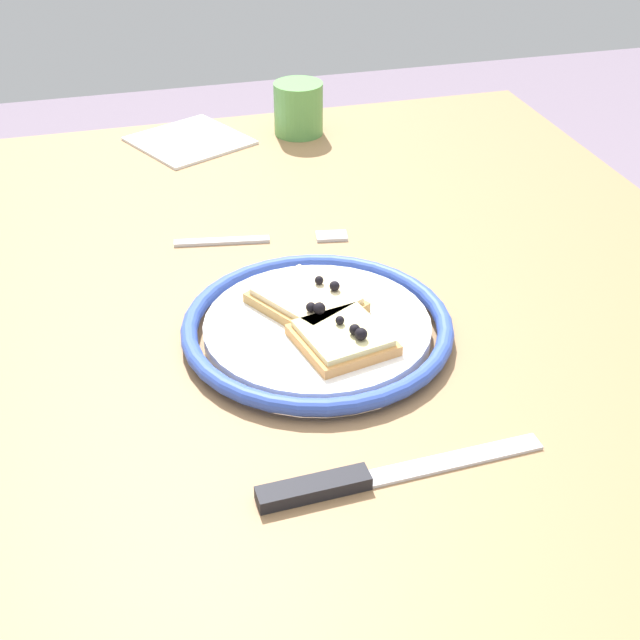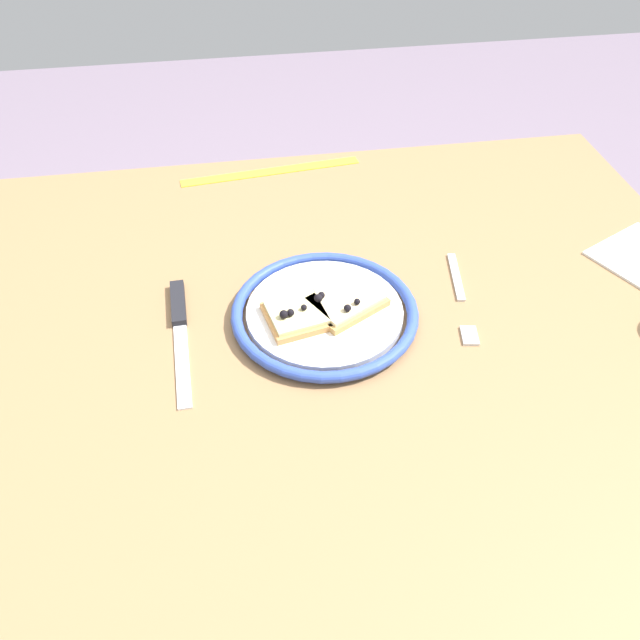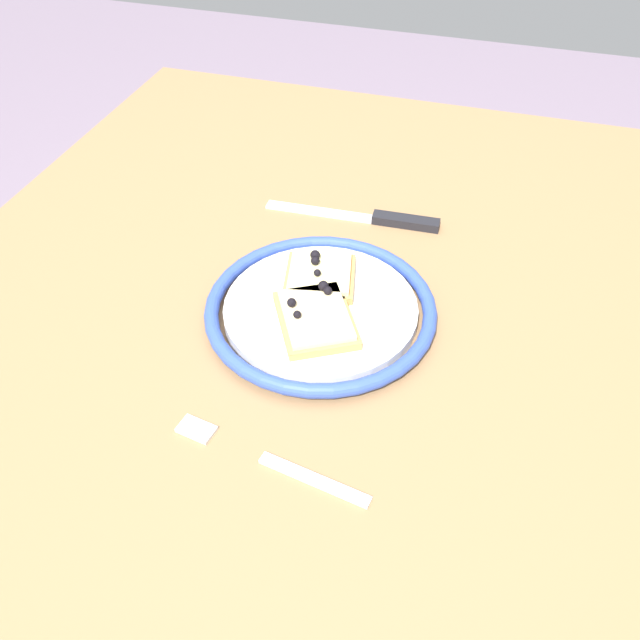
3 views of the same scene
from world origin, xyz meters
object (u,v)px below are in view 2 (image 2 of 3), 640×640
dining_table (334,360)px  pizza_slice_near (345,302)px  knife (179,319)px  fork (461,297)px  pizza_slice_far (296,313)px  plate (325,312)px  measuring_tape (271,172)px

dining_table → pizza_slice_near: (-0.02, -0.02, 0.10)m
knife → fork: knife is taller
pizza_slice_far → fork: bearing=-175.4°
pizza_slice_far → fork: pizza_slice_far is taller
plate → knife: plate is taller
fork → plate: bearing=2.9°
measuring_tape → pizza_slice_near: bearing=92.7°
fork → dining_table: bearing=7.0°
fork → measuring_tape: fork is taller
dining_table → fork: bearing=-173.0°
pizza_slice_near → measuring_tape: pizza_slice_near is taller
dining_table → fork: size_ratio=5.93×
dining_table → plate: 0.09m
dining_table → pizza_slice_near: pizza_slice_near is taller
fork → measuring_tape: size_ratio=0.60×
plate → knife: (0.20, -0.03, -0.01)m
pizza_slice_far → knife: bearing=-12.0°
dining_table → plate: (0.01, -0.01, 0.09)m
pizza_slice_near → pizza_slice_far: (0.07, 0.01, -0.00)m
pizza_slice_far → fork: (-0.25, -0.02, -0.02)m
knife → pizza_slice_far: bearing=168.0°
plate → knife: size_ratio=1.10×
pizza_slice_far → knife: size_ratio=0.40×
fork → measuring_tape: 0.47m
dining_table → measuring_tape: measuring_tape is taller
pizza_slice_near → knife: pizza_slice_near is taller
plate → pizza_slice_near: pizza_slice_near is taller
knife → pizza_slice_near: bearing=174.6°
knife → measuring_tape: size_ratio=0.71×
pizza_slice_near → dining_table: bearing=43.6°
plate → pizza_slice_far: 0.05m
knife → fork: 0.41m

